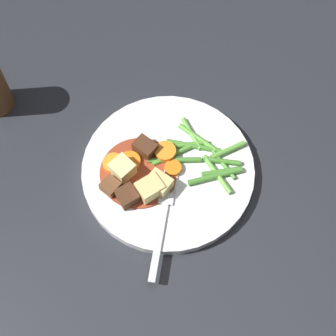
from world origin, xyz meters
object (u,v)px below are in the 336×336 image
object	(u,v)px
dinner_plate	(168,170)
carrot_slice_3	(165,152)
carrot_slice_0	(114,164)
carrot_slice_1	(130,162)
potato_chunk_0	(159,183)
potato_chunk_1	(122,169)
meat_chunk_0	(111,186)
carrot_slice_2	(173,168)
fork	(163,218)
potato_chunk_2	(150,189)
meat_chunk_2	(127,196)
meat_chunk_1	(145,148)

from	to	relation	value
dinner_plate	carrot_slice_3	xyz separation A→B (m)	(-0.01, -0.02, 0.01)
dinner_plate	carrot_slice_0	size ratio (longest dim) A/B	8.13
carrot_slice_1	potato_chunk_0	distance (m)	0.06
potato_chunk_1	meat_chunk_0	distance (m)	0.03
meat_chunk_0	potato_chunk_1	bearing A→B (deg)	-153.09
carrot_slice_2	fork	world-z (taller)	carrot_slice_2
carrot_slice_1	potato_chunk_2	world-z (taller)	potato_chunk_2
potato_chunk_0	dinner_plate	bearing A→B (deg)	-142.66
potato_chunk_0	fork	distance (m)	0.05
carrot_slice_0	meat_chunk_2	world-z (taller)	meat_chunk_2
carrot_slice_2	potato_chunk_2	world-z (taller)	potato_chunk_2
carrot_slice_1	potato_chunk_0	bearing A→B (deg)	108.50
meat_chunk_1	potato_chunk_1	bearing A→B (deg)	18.41
potato_chunk_1	meat_chunk_1	size ratio (longest dim) A/B	0.96
carrot_slice_3	meat_chunk_0	bearing A→B (deg)	5.85
carrot_slice_1	carrot_slice_3	distance (m)	0.06
carrot_slice_2	fork	size ratio (longest dim) A/B	0.18
carrot_slice_0	fork	distance (m)	0.11
carrot_slice_0	fork	world-z (taller)	carrot_slice_0
potato_chunk_0	potato_chunk_2	xyz separation A→B (m)	(0.02, 0.00, 0.00)
carrot_slice_0	meat_chunk_2	distance (m)	0.06
meat_chunk_1	meat_chunk_2	world-z (taller)	meat_chunk_1
meat_chunk_0	meat_chunk_1	xyz separation A→B (m)	(-0.07, -0.03, 0.00)
meat_chunk_0	meat_chunk_2	bearing A→B (deg)	116.74
potato_chunk_1	meat_chunk_2	bearing A→B (deg)	71.03
meat_chunk_2	meat_chunk_1	bearing A→B (deg)	-137.55
fork	potato_chunk_2	bearing A→B (deg)	-95.57
dinner_plate	potato_chunk_2	distance (m)	0.05
potato_chunk_2	potato_chunk_1	bearing A→B (deg)	-67.39
potato_chunk_2	meat_chunk_2	size ratio (longest dim) A/B	1.25
carrot_slice_1	fork	size ratio (longest dim) A/B	0.22
dinner_plate	fork	xyz separation A→B (m)	(0.05, 0.07, 0.01)
potato_chunk_2	fork	distance (m)	0.05
meat_chunk_0	potato_chunk_0	bearing A→B (deg)	152.53
meat_chunk_2	carrot_slice_0	bearing A→B (deg)	-97.45
potato_chunk_2	meat_chunk_0	bearing A→B (deg)	-35.90
meat_chunk_1	potato_chunk_0	bearing A→B (deg)	79.88
carrot_slice_2	carrot_slice_3	size ratio (longest dim) A/B	0.79
carrot_slice_3	meat_chunk_2	xyz separation A→B (m)	(0.08, 0.04, 0.00)
carrot_slice_3	potato_chunk_2	size ratio (longest dim) A/B	0.91
potato_chunk_0	carrot_slice_2	bearing A→B (deg)	-155.44
meat_chunk_0	meat_chunk_1	distance (m)	0.08
meat_chunk_1	dinner_plate	bearing A→B (deg)	110.30
potato_chunk_1	potato_chunk_2	size ratio (longest dim) A/B	0.88
carrot_slice_3	potato_chunk_1	size ratio (longest dim) A/B	1.04
fork	carrot_slice_1	bearing A→B (deg)	-90.90
carrot_slice_0	carrot_slice_1	bearing A→B (deg)	161.72
carrot_slice_3	fork	world-z (taller)	carrot_slice_3
carrot_slice_2	potato_chunk_0	size ratio (longest dim) A/B	0.74
potato_chunk_1	potato_chunk_2	world-z (taller)	potato_chunk_1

